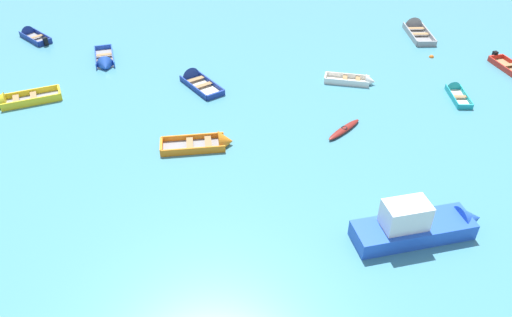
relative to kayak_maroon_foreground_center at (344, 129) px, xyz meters
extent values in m
ellipsoid|color=maroon|center=(0.00, 0.00, 0.00)|extent=(2.30, 2.32, 0.25)
torus|color=black|center=(0.00, 0.00, 0.11)|extent=(0.48, 0.48, 0.05)
cube|color=blue|center=(1.45, -8.16, 0.26)|extent=(5.33, 2.55, 0.77)
cone|color=blue|center=(4.06, -7.63, 0.29)|extent=(1.26, 1.49, 1.31)
cube|color=white|center=(0.94, -8.26, 1.22)|extent=(2.03, 1.47, 1.16)
cube|color=black|center=(1.75, -8.10, 1.46)|extent=(0.36, 1.07, 0.51)
cube|color=gray|center=(-21.44, 13.43, -0.08)|extent=(2.76, 2.76, 0.10)
cube|color=navy|center=(-21.82, 13.05, 0.07)|extent=(2.18, 2.18, 0.40)
cube|color=navy|center=(-21.06, 13.81, 0.07)|extent=(2.18, 2.18, 0.40)
cube|color=navy|center=(-20.37, 12.36, 0.07)|extent=(0.82, 0.82, 0.40)
cone|color=navy|center=(-22.55, 14.54, 0.09)|extent=(1.22, 1.22, 1.03)
cube|color=#937047|center=(-21.33, 13.32, 0.15)|extent=(0.90, 0.90, 0.03)
cube|color=black|center=(-20.28, 12.27, 0.21)|extent=(0.39, 0.39, 0.57)
cube|color=gray|center=(-18.58, 3.90, -0.07)|extent=(3.47, 2.30, 0.12)
cube|color=yellow|center=(-18.35, 3.32, 0.11)|extent=(3.20, 1.33, 0.48)
cube|color=yellow|center=(-18.82, 4.49, 0.11)|extent=(3.20, 1.33, 0.48)
cube|color=yellow|center=(-17.00, 4.53, 0.11)|extent=(0.57, 1.20, 0.48)
cube|color=#937047|center=(-18.42, 3.97, 0.21)|extent=(0.74, 1.18, 0.03)
cube|color=#937047|center=(-19.34, 3.60, 0.21)|extent=(0.74, 1.18, 0.03)
cube|color=#99754C|center=(12.62, 7.36, -0.08)|extent=(1.68, 3.12, 0.09)
cube|color=red|center=(12.07, 7.24, 0.06)|extent=(0.74, 3.03, 0.37)
cube|color=red|center=(12.29, 8.87, 0.06)|extent=(1.11, 0.35, 0.37)
cube|color=#937047|center=(12.59, 7.52, 0.13)|extent=(1.06, 0.53, 0.03)
cube|color=black|center=(12.26, 8.99, 0.19)|extent=(0.35, 0.35, 0.52)
cube|color=gray|center=(-8.29, -1.32, -0.08)|extent=(3.29, 1.50, 0.10)
cube|color=orange|center=(-8.35, -0.69, 0.08)|extent=(3.32, 0.42, 0.41)
cube|color=orange|center=(-8.22, -1.95, 0.08)|extent=(3.32, 0.42, 0.41)
cube|color=orange|center=(-9.94, -1.49, 0.08)|extent=(0.25, 1.24, 0.41)
cone|color=orange|center=(-6.56, -1.14, 0.10)|extent=(0.88, 1.28, 1.21)
cube|color=#937047|center=(-8.46, -1.33, 0.16)|extent=(0.46, 1.16, 0.03)
cube|color=#937047|center=(-7.50, -1.24, 0.16)|extent=(0.46, 1.16, 0.03)
cube|color=beige|center=(7.70, 3.45, -0.09)|extent=(0.94, 2.51, 0.08)
cube|color=teal|center=(7.26, 3.47, 0.04)|extent=(0.17, 2.58, 0.33)
cube|color=teal|center=(8.14, 3.43, 0.04)|extent=(0.17, 2.58, 0.33)
cube|color=teal|center=(7.64, 2.16, 0.04)|extent=(0.87, 0.13, 0.33)
cone|color=teal|center=(7.76, 4.80, 0.06)|extent=(0.87, 0.63, 0.84)
cube|color=#937047|center=(7.69, 3.32, 0.11)|extent=(0.80, 0.30, 0.03)
cube|color=gray|center=(8.13, 13.20, -0.08)|extent=(1.35, 3.71, 0.11)
cube|color=gray|center=(7.41, 13.20, 0.08)|extent=(0.09, 3.87, 0.43)
cube|color=gray|center=(8.85, 13.20, 0.08)|extent=(0.09, 3.87, 0.43)
cube|color=gray|center=(8.13, 11.27, 0.08)|extent=(1.41, 0.15, 0.43)
cone|color=gray|center=(8.13, 15.22, 0.11)|extent=(1.38, 0.89, 1.38)
cube|color=#937047|center=(8.13, 13.00, 0.17)|extent=(1.29, 0.40, 0.03)
cube|color=#937047|center=(8.13, 14.13, 0.17)|extent=(1.29, 0.40, 0.03)
cube|color=beige|center=(1.20, 5.79, -0.08)|extent=(2.85, 1.49, 0.10)
cube|color=white|center=(1.30, 6.26, 0.07)|extent=(2.77, 0.70, 0.40)
cube|color=white|center=(1.09, 5.32, 0.07)|extent=(2.77, 0.70, 0.40)
cube|color=white|center=(-0.18, 6.11, 0.07)|extent=(0.31, 0.93, 0.40)
cone|color=white|center=(2.63, 5.46, 0.09)|extent=(0.84, 1.04, 0.91)
cube|color=#937047|center=(1.05, 5.82, 0.15)|extent=(0.48, 0.90, 0.03)
cube|color=#937047|center=(1.86, 5.64, 0.15)|extent=(0.48, 0.90, 0.03)
cube|color=gray|center=(-15.39, 9.73, -0.08)|extent=(1.87, 3.22, 0.11)
cube|color=blue|center=(-14.81, 9.89, 0.08)|extent=(0.89, 3.07, 0.43)
cube|color=blue|center=(-15.97, 9.58, 0.08)|extent=(0.89, 3.07, 0.43)
cube|color=blue|center=(-15.80, 11.26, 0.08)|extent=(1.16, 0.42, 0.43)
cone|color=blue|center=(-14.96, 8.14, 0.11)|extent=(1.29, 1.00, 1.14)
cube|color=#937047|center=(-15.43, 9.89, 0.17)|extent=(1.12, 0.59, 0.03)
cube|color=#937047|center=(-15.19, 9.00, 0.17)|extent=(1.12, 0.59, 0.03)
cube|color=beige|center=(-8.24, 5.38, -0.09)|extent=(2.82, 3.34, 0.09)
cube|color=navy|center=(-8.77, 5.01, 0.05)|extent=(1.96, 2.82, 0.35)
cube|color=navy|center=(-7.70, 5.74, 0.05)|extent=(1.96, 2.82, 0.35)
cube|color=navy|center=(-7.29, 3.99, 0.05)|extent=(1.13, 0.83, 0.35)
cone|color=navy|center=(-9.22, 6.82, 0.06)|extent=(1.46, 1.34, 1.25)
cube|color=#937047|center=(-8.14, 5.23, 0.12)|extent=(1.16, 0.94, 0.03)
cube|color=#937047|center=(-8.69, 6.04, 0.12)|extent=(1.16, 0.94, 0.03)
sphere|color=orange|center=(7.93, 9.42, -0.13)|extent=(0.35, 0.35, 0.35)
camera|label=1|loc=(-5.56, -22.70, 14.93)|focal=34.38mm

